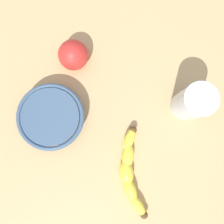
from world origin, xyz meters
TOP-DOWN VIEW (x-y plane):
  - wooden_tabletop at (0.00, 0.00)cm, footprint 120.00×120.00cm
  - banana at (-11.51, -0.84)cm, footprint 24.56×9.42cm
  - smoothie_glass at (8.35, -15.24)cm, footprint 8.48×8.48cm
  - ceramic_bowl at (1.41, 21.58)cm, footprint 18.12×18.12cm
  - apple_fruit at (18.83, 17.35)cm, footprint 8.33×8.33cm

SIDE VIEW (x-z plane):
  - wooden_tabletop at x=0.00cm, z-range 0.00..3.00cm
  - banana at x=-11.51cm, z-range 3.00..6.71cm
  - ceramic_bowl at x=1.41cm, z-range 3.48..8.65cm
  - apple_fruit at x=18.83cm, z-range 3.00..11.33cm
  - smoothie_glass at x=8.35cm, z-range 2.70..15.35cm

